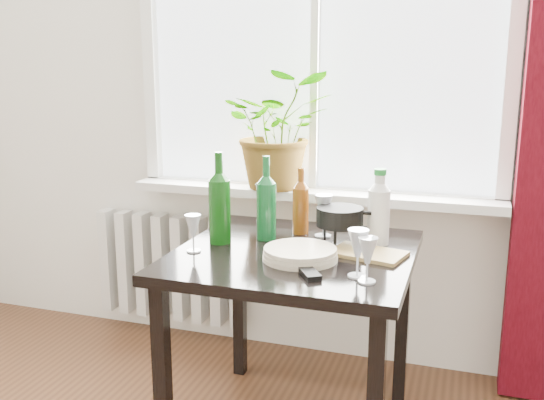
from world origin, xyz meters
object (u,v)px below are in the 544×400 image
(wineglass_front_left, at_px, (193,233))
(tv_remote, at_px, (307,271))
(cutting_board, at_px, (368,253))
(wine_bottle_left, at_px, (219,197))
(table, at_px, (295,274))
(wineglass_back_center, at_px, (323,215))
(wineglass_front_right, at_px, (358,253))
(potted_plant, at_px, (279,130))
(bottle_amber, at_px, (301,200))
(fondue_pot, at_px, (340,225))
(wine_bottle_right, at_px, (266,198))
(cleaning_bottle, at_px, (379,206))
(wineglass_far_right, at_px, (367,260))
(wineglass_back_left, at_px, (263,202))
(radiator, at_px, (171,267))
(plate_stack, at_px, (300,254))

(wineglass_front_left, xyz_separation_m, tv_remote, (0.45, -0.10, -0.06))
(cutting_board, bearing_deg, wine_bottle_left, -178.23)
(table, relative_size, wineglass_back_center, 4.89)
(wineglass_front_right, relative_size, wineglass_back_center, 0.92)
(potted_plant, height_order, bottle_amber, potted_plant)
(wineglass_front_right, xyz_separation_m, fondue_pot, (-0.14, 0.36, -0.01))
(wine_bottle_right, distance_m, wineglass_front_left, 0.33)
(wine_bottle_left, xyz_separation_m, cleaning_bottle, (0.58, 0.17, -0.03))
(potted_plant, relative_size, cutting_board, 2.11)
(potted_plant, relative_size, wineglass_front_right, 3.36)
(table, bearing_deg, cutting_board, 5.79)
(potted_plant, xyz_separation_m, fondue_pot, (0.38, -0.44, -0.31))
(wine_bottle_left, height_order, tv_remote, wine_bottle_left)
(table, distance_m, fondue_pot, 0.26)
(wine_bottle_right, bearing_deg, wine_bottle_left, -145.62)
(wineglass_far_right, xyz_separation_m, wineglass_back_left, (-0.55, 0.61, 0.01))
(cleaning_bottle, distance_m, wineglass_front_left, 0.70)
(table, relative_size, bottle_amber, 3.14)
(radiator, distance_m, cleaning_bottle, 1.31)
(wineglass_front_right, distance_m, plate_stack, 0.25)
(radiator, height_order, cutting_board, cutting_board)
(fondue_pot, height_order, tv_remote, fondue_pot)
(cleaning_bottle, bearing_deg, radiator, 158.18)
(wine_bottle_left, distance_m, bottle_amber, 0.34)
(wine_bottle_right, relative_size, cleaning_bottle, 1.13)
(wine_bottle_right, bearing_deg, cutting_board, -11.80)
(plate_stack, bearing_deg, radiator, 140.95)
(wineglass_back_center, relative_size, fondue_pot, 0.85)
(cleaning_bottle, height_order, wineglass_front_right, cleaning_bottle)
(wine_bottle_left, distance_m, tv_remote, 0.50)
(table, relative_size, cutting_board, 3.32)
(fondue_pot, bearing_deg, wineglass_back_center, 151.91)
(potted_plant, bearing_deg, wineglass_far_right, -56.36)
(wineglass_back_center, height_order, plate_stack, wineglass_back_center)
(table, height_order, tv_remote, tv_remote)
(wineglass_back_left, distance_m, tv_remote, 0.69)
(wineglass_front_left, bearing_deg, wineglass_front_right, -7.39)
(wineglass_far_right, bearing_deg, bottle_amber, 125.95)
(wineglass_far_right, height_order, wineglass_back_left, wineglass_back_left)
(wine_bottle_right, xyz_separation_m, cutting_board, (0.41, -0.09, -0.16))
(cleaning_bottle, relative_size, wineglass_far_right, 1.96)
(table, distance_m, wineglass_back_center, 0.28)
(wineglass_front_left, xyz_separation_m, fondue_pot, (0.48, 0.28, -0.00))
(radiator, distance_m, bottle_amber, 1.03)
(wineglass_back_center, bearing_deg, table, -104.38)
(cleaning_bottle, xyz_separation_m, wineglass_back_center, (-0.22, 0.03, -0.06))
(cleaning_bottle, relative_size, wineglass_back_center, 1.68)
(bottle_amber, relative_size, wineglass_front_left, 1.92)
(plate_stack, height_order, cutting_board, plate_stack)
(bottle_amber, distance_m, wineglass_back_left, 0.24)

